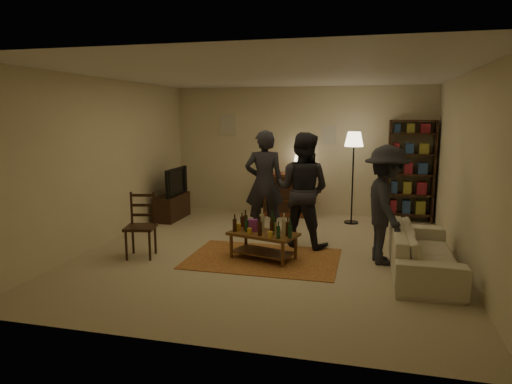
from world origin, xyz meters
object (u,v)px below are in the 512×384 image
(dresser, at_px, (288,193))
(floor_lamp, at_px, (354,146))
(person_right, at_px, (303,190))
(tv_stand, at_px, (172,200))
(bookshelf, at_px, (411,170))
(dining_chair, at_px, (141,222))
(coffee_table, at_px, (263,234))
(person_by_sofa, at_px, (386,205))
(sofa, at_px, (423,251))
(person_left, at_px, (264,183))

(dresser, bearing_deg, floor_lamp, -17.00)
(dresser, height_order, floor_lamp, floor_lamp)
(dresser, height_order, person_right, person_right)
(tv_stand, height_order, bookshelf, bookshelf)
(bookshelf, xyz_separation_m, person_right, (-1.82, -2.28, -0.11))
(dining_chair, xyz_separation_m, tv_stand, (-0.61, 2.43, -0.13))
(coffee_table, distance_m, person_right, 1.10)
(tv_stand, xyz_separation_m, person_by_sofa, (4.14, -1.88, 0.46))
(bookshelf, xyz_separation_m, sofa, (-0.05, -3.18, -0.73))
(bookshelf, bearing_deg, coffee_table, -126.08)
(tv_stand, distance_m, sofa, 5.14)
(dining_chair, bearing_deg, person_by_sofa, -4.16)
(sofa, height_order, person_left, person_left)
(floor_lamp, bearing_deg, tv_stand, -172.00)
(floor_lamp, height_order, person_right, person_right)
(bookshelf, xyz_separation_m, person_by_sofa, (-0.55, -2.86, -0.18))
(person_right, bearing_deg, person_left, -19.11)
(dining_chair, bearing_deg, person_right, 13.49)
(dresser, distance_m, person_left, 1.78)
(person_left, relative_size, person_right, 1.01)
(person_right, bearing_deg, dresser, -59.88)
(tv_stand, bearing_deg, person_right, -24.34)
(dining_chair, distance_m, dresser, 3.72)
(coffee_table, height_order, dresser, dresser)
(floor_lamp, bearing_deg, bookshelf, 23.38)
(dining_chair, distance_m, bookshelf, 5.34)
(floor_lamp, xyz_separation_m, person_left, (-1.46, -1.31, -0.60))
(floor_lamp, bearing_deg, dresser, 163.00)
(dresser, height_order, person_left, person_left)
(coffee_table, xyz_separation_m, sofa, (2.22, -0.07, -0.07))
(floor_lamp, relative_size, person_by_sofa, 1.06)
(coffee_table, height_order, bookshelf, bookshelf)
(dresser, bearing_deg, tv_stand, -157.93)
(dresser, relative_size, floor_lamp, 0.76)
(sofa, bearing_deg, dining_chair, 93.22)
(sofa, height_order, person_by_sofa, person_by_sofa)
(coffee_table, height_order, person_left, person_left)
(bookshelf, bearing_deg, person_left, -145.14)
(coffee_table, bearing_deg, person_left, 102.43)
(bookshelf, distance_m, person_right, 2.92)
(dining_chair, relative_size, dresser, 0.72)
(sofa, distance_m, person_left, 2.94)
(dining_chair, distance_m, person_right, 2.56)
(tv_stand, bearing_deg, person_left, -20.73)
(dining_chair, xyz_separation_m, person_left, (1.52, 1.62, 0.41))
(dresser, xyz_separation_m, floor_lamp, (1.34, -0.41, 1.05))
(sofa, relative_size, person_right, 1.13)
(dining_chair, height_order, dresser, dresser)
(dresser, height_order, person_by_sofa, person_by_sofa)
(dining_chair, bearing_deg, person_left, 33.94)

